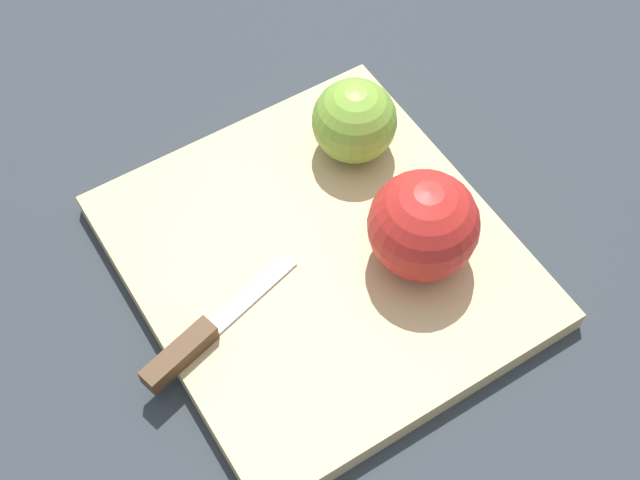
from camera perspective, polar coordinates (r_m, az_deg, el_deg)
name	(u,v)px	position (r m, az deg, el deg)	size (l,w,h in m)	color
ground_plane	(320,267)	(0.74, 0.00, -1.73)	(4.00, 4.00, 0.00)	#282D33
cutting_board	(320,260)	(0.73, 0.00, -1.31)	(0.36, 0.34, 0.02)	tan
apple_half_left	(355,121)	(0.75, 2.23, 7.64)	(0.07, 0.07, 0.07)	olive
apple_half_right	(423,226)	(0.68, 6.63, 0.92)	(0.09, 0.09, 0.09)	red
knife	(192,344)	(0.68, -8.18, -6.62)	(0.08, 0.14, 0.02)	silver
apple_slice	(434,219)	(0.74, 7.34, 1.35)	(0.06, 0.06, 0.01)	beige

